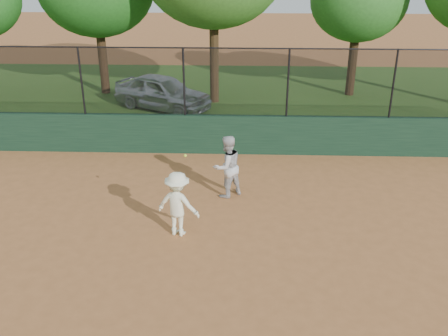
{
  "coord_description": "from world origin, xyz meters",
  "views": [
    {
      "loc": [
        1.18,
        -8.11,
        5.84
      ],
      "look_at": [
        0.8,
        2.2,
        1.2
      ],
      "focal_mm": 40.0,
      "sensor_mm": 36.0,
      "label": 1
    }
  ],
  "objects_px": {
    "player_second": "(227,166)",
    "player_main": "(178,204)",
    "parked_car": "(162,92)",
    "tree_3": "(359,0)"
  },
  "relations": [
    {
      "from": "parked_car",
      "to": "tree_3",
      "type": "relative_size",
      "value": 0.7
    },
    {
      "from": "player_main",
      "to": "tree_3",
      "type": "distance_m",
      "value": 13.17
    },
    {
      "from": "player_second",
      "to": "player_main",
      "type": "height_order",
      "value": "player_main"
    },
    {
      "from": "parked_car",
      "to": "player_second",
      "type": "distance_m",
      "value": 7.72
    },
    {
      "from": "parked_car",
      "to": "tree_3",
      "type": "distance_m",
      "value": 8.54
    },
    {
      "from": "player_main",
      "to": "parked_car",
      "type": "bearing_deg",
      "value": 100.61
    },
    {
      "from": "player_second",
      "to": "player_main",
      "type": "bearing_deg",
      "value": 25.03
    },
    {
      "from": "parked_car",
      "to": "player_main",
      "type": "height_order",
      "value": "player_main"
    },
    {
      "from": "player_main",
      "to": "tree_3",
      "type": "height_order",
      "value": "tree_3"
    },
    {
      "from": "player_second",
      "to": "tree_3",
      "type": "bearing_deg",
      "value": -154.3
    }
  ]
}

